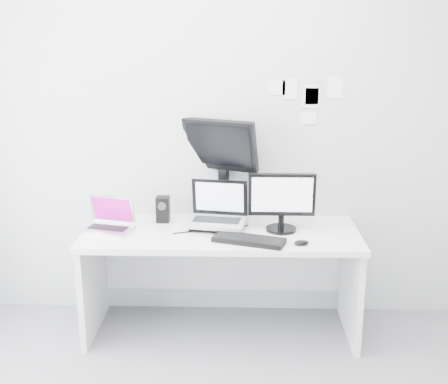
% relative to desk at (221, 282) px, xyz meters
% --- Properties ---
extents(back_wall, '(3.60, 0.00, 3.60)m').
position_rel_desk_xyz_m(back_wall, '(0.00, 0.35, 0.99)').
color(back_wall, silver).
rests_on(back_wall, ground).
extents(desk, '(1.80, 0.70, 0.73)m').
position_rel_desk_xyz_m(desk, '(0.00, 0.00, 0.00)').
color(desk, white).
rests_on(desk, ground).
extents(macbook, '(0.36, 0.30, 0.23)m').
position_rel_desk_xyz_m(macbook, '(-0.74, -0.03, 0.48)').
color(macbook, silver).
rests_on(macbook, desk).
extents(speaker, '(0.11, 0.11, 0.18)m').
position_rel_desk_xyz_m(speaker, '(-0.40, 0.18, 0.45)').
color(speaker, black).
rests_on(speaker, desk).
extents(dell_laptop, '(0.42, 0.35, 0.32)m').
position_rel_desk_xyz_m(dell_laptop, '(-0.03, 0.05, 0.52)').
color(dell_laptop, '#A5A7AC').
rests_on(dell_laptop, desk).
extents(rear_monitor, '(0.56, 0.39, 0.71)m').
position_rel_desk_xyz_m(rear_monitor, '(-0.01, 0.31, 0.72)').
color(rear_monitor, black).
rests_on(rear_monitor, desk).
extents(samsung_monitor, '(0.43, 0.20, 0.40)m').
position_rel_desk_xyz_m(samsung_monitor, '(0.39, 0.02, 0.56)').
color(samsung_monitor, black).
rests_on(samsung_monitor, desk).
extents(keyboard, '(0.47, 0.29, 0.03)m').
position_rel_desk_xyz_m(keyboard, '(0.18, -0.21, 0.38)').
color(keyboard, black).
rests_on(keyboard, desk).
extents(mouse, '(0.11, 0.08, 0.03)m').
position_rel_desk_xyz_m(mouse, '(0.50, -0.25, 0.38)').
color(mouse, black).
rests_on(mouse, desk).
extents(wall_note_0, '(0.10, 0.00, 0.14)m').
position_rel_desk_xyz_m(wall_note_0, '(0.45, 0.34, 1.26)').
color(wall_note_0, white).
rests_on(wall_note_0, back_wall).
extents(wall_note_1, '(0.09, 0.00, 0.13)m').
position_rel_desk_xyz_m(wall_note_1, '(0.60, 0.34, 1.22)').
color(wall_note_1, white).
rests_on(wall_note_1, back_wall).
extents(wall_note_2, '(0.10, 0.00, 0.14)m').
position_rel_desk_xyz_m(wall_note_2, '(0.75, 0.34, 1.26)').
color(wall_note_2, white).
rests_on(wall_note_2, back_wall).
extents(wall_note_3, '(0.11, 0.00, 0.08)m').
position_rel_desk_xyz_m(wall_note_3, '(0.58, 0.34, 1.05)').
color(wall_note_3, white).
rests_on(wall_note_3, back_wall).
extents(wall_note_4, '(0.11, 0.00, 0.10)m').
position_rel_desk_xyz_m(wall_note_4, '(0.36, 0.34, 1.26)').
color(wall_note_4, white).
rests_on(wall_note_4, back_wall).
extents(wall_note_5, '(0.12, 0.00, 0.13)m').
position_rel_desk_xyz_m(wall_note_5, '(0.60, 0.34, 1.19)').
color(wall_note_5, white).
rests_on(wall_note_5, back_wall).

